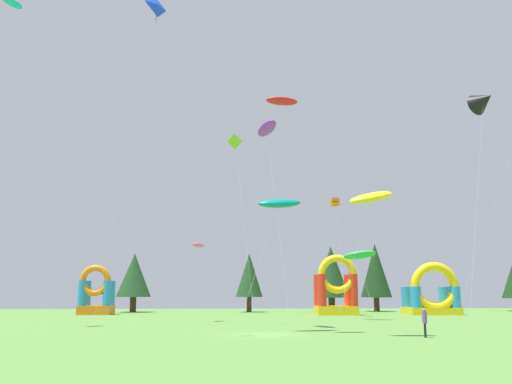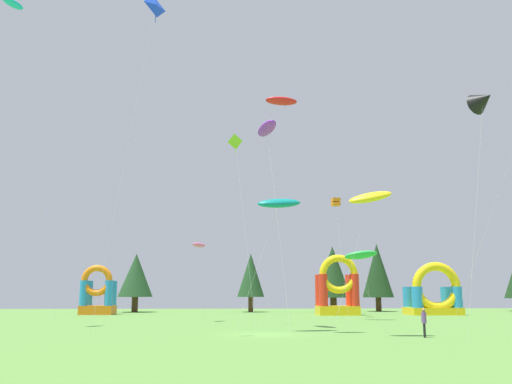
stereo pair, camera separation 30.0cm
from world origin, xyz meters
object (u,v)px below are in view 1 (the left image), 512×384
at_px(person_near_camera, 425,320).
at_px(kite_lime_diamond, 235,143).
at_px(kite_red_parafoil, 282,101).
at_px(inflatable_orange_dome, 96,296).
at_px(kite_orange_box, 335,202).
at_px(kite_black_delta, 483,100).
at_px(kite_purple_parafoil, 267,129).
at_px(inflatable_yellow_castle, 433,297).
at_px(kite_teal_parafoil, 279,203).
at_px(inflatable_red_slide, 336,292).
at_px(kite_yellow_parafoil, 371,197).
at_px(kite_cyan_parafoil, 12,4).
at_px(kite_pink_parafoil, 198,245).
at_px(kite_green_parafoil, 360,255).
at_px(kite_blue_diamond, 157,7).

bearing_deg(person_near_camera, kite_lime_diamond, -128.53).
relative_size(kite_red_parafoil, inflatable_orange_dome, 2.74).
xyz_separation_m(kite_orange_box, kite_black_delta, (4.41, -29.15, 2.32)).
bearing_deg(kite_black_delta, kite_red_parafoil, 161.50).
height_order(kite_purple_parafoil, inflatable_yellow_castle, kite_purple_parafoil).
bearing_deg(kite_teal_parafoil, person_near_camera, -34.94).
height_order(kite_orange_box, person_near_camera, kite_orange_box).
height_order(person_near_camera, inflatable_red_slide, inflatable_red_slide).
xyz_separation_m(kite_yellow_parafoil, kite_cyan_parafoil, (-28.66, 10.37, 18.78)).
xyz_separation_m(kite_teal_parafoil, inflatable_orange_dome, (-20.36, 32.16, -7.11)).
bearing_deg(kite_red_parafoil, kite_purple_parafoil, 95.28).
relative_size(kite_pink_parafoil, inflatable_orange_dome, 1.24).
height_order(kite_green_parafoil, inflatable_yellow_castle, kite_green_parafoil).
bearing_deg(inflatable_red_slide, kite_green_parafoil, -89.25).
relative_size(kite_pink_parafoil, inflatable_yellow_castle, 1.18).
xyz_separation_m(kite_orange_box, inflatable_yellow_castle, (13.42, 6.41, -10.89)).
bearing_deg(kite_cyan_parafoil, kite_black_delta, -18.44).
bearing_deg(kite_teal_parafoil, inflatable_red_slide, 71.08).
xyz_separation_m(kite_red_parafoil, inflatable_red_slide, (9.84, 31.07, -13.84)).
height_order(kite_cyan_parafoil, inflatable_red_slide, kite_cyan_parafoil).
relative_size(kite_teal_parafoil, kite_blue_diamond, 0.44).
relative_size(kite_black_delta, kite_green_parafoil, 2.21).
height_order(kite_yellow_parafoil, kite_blue_diamond, kite_blue_diamond).
bearing_deg(kite_pink_parafoil, kite_yellow_parafoil, -57.26).
relative_size(kite_red_parafoil, inflatable_red_slide, 2.31).
bearing_deg(kite_green_parafoil, kite_lime_diamond, -148.27).
relative_size(kite_lime_diamond, inflatable_orange_dome, 2.71).
distance_m(kite_pink_parafoil, kite_teal_parafoil, 15.83).
relative_size(kite_yellow_parafoil, inflatable_red_slide, 1.33).
xyz_separation_m(kite_blue_diamond, inflatable_orange_dome, (-11.47, 37.80, -19.80)).
relative_size(kite_lime_diamond, kite_purple_parafoil, 0.98).
xyz_separation_m(kite_teal_parafoil, person_near_camera, (8.58, -6.00, -8.34)).
bearing_deg(kite_red_parafoil, kite_pink_parafoil, 112.11).
bearing_deg(kite_yellow_parafoil, kite_cyan_parafoil, 160.11).
relative_size(kite_purple_parafoil, kite_black_delta, 1.05).
distance_m(kite_teal_parafoil, kite_green_parafoil, 19.48).
bearing_deg(kite_orange_box, kite_red_parafoil, -109.27).
bearing_deg(kite_yellow_parafoil, kite_lime_diamond, 123.56).
xyz_separation_m(kite_red_parafoil, kite_teal_parafoil, (-0.02, 2.33, -7.23)).
bearing_deg(inflatable_orange_dome, kite_teal_parafoil, -57.66).
bearing_deg(kite_black_delta, kite_yellow_parafoil, 167.38).
xyz_separation_m(kite_yellow_parafoil, kite_purple_parafoil, (-6.27, 9.38, 7.46)).
height_order(kite_purple_parafoil, kite_blue_diamond, kite_blue_diamond).
height_order(kite_lime_diamond, kite_red_parafoil, kite_red_parafoil).
bearing_deg(inflatable_orange_dome, person_near_camera, -52.82).
xyz_separation_m(kite_yellow_parafoil, inflatable_orange_dome, (-26.03, 37.20, -6.76)).
xyz_separation_m(kite_green_parafoil, inflatable_yellow_castle, (12.08, 12.38, -4.38)).
bearing_deg(kite_lime_diamond, kite_purple_parafoil, -56.98).
bearing_deg(inflatable_red_slide, inflatable_orange_dome, 173.55).
bearing_deg(inflatable_orange_dome, inflatable_red_slide, -6.45).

